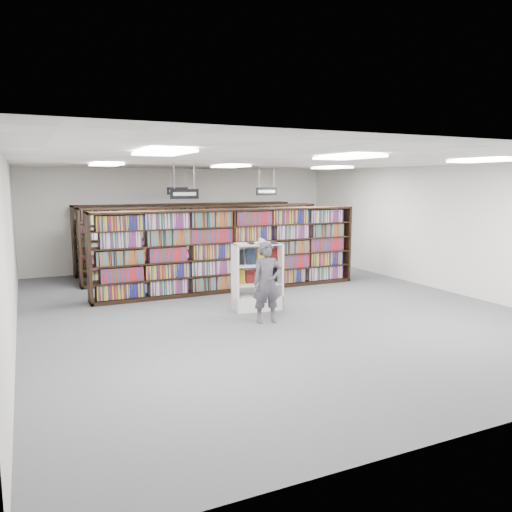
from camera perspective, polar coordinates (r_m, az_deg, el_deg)
name	(u,v)px	position (r m, az deg, el deg)	size (l,w,h in m)	color
floor	(265,308)	(11.14, 1.06, -5.95)	(12.00, 12.00, 0.00)	#4C4B50
ceiling	(266,162)	(10.80, 1.11, 10.73)	(10.00, 12.00, 0.10)	white
wall_back	(185,218)	(16.43, -8.17, 4.27)	(10.00, 0.10, 3.20)	silver
wall_front	(506,289)	(6.12, 26.65, -3.43)	(10.00, 0.10, 3.20)	silver
wall_left	(10,249)	(9.76, -26.31, 0.70)	(0.10, 12.00, 3.20)	silver
wall_right	(438,228)	(13.79, 20.12, 3.06)	(0.10, 12.00, 3.20)	silver
bookshelf_row_near	(231,250)	(12.73, -2.88, 0.67)	(7.00, 0.60, 2.10)	black
bookshelf_row_mid	(205,242)	(14.59, -5.84, 1.62)	(7.00, 0.60, 2.10)	black
bookshelf_row_far	(188,236)	(16.19, -7.82, 2.26)	(7.00, 0.60, 2.10)	black
aisle_sign_left	(184,193)	(11.17, -8.17, 7.14)	(0.65, 0.02, 0.80)	#B2B2B7
aisle_sign_right	(267,191)	(14.14, 1.22, 7.47)	(0.65, 0.02, 0.80)	#B2B2B7
aisle_sign_center	(178,190)	(15.29, -8.95, 7.44)	(0.65, 0.02, 0.80)	#B2B2B7
troffer_front_left	(163,152)	(6.93, -10.59, 11.57)	(0.60, 1.20, 0.04)	white
troffer_front_center	(349,157)	(8.21, 10.53, 11.05)	(0.60, 1.20, 0.04)	white
troffer_front_right	(483,161)	(10.24, 24.55, 9.89)	(0.60, 1.20, 0.04)	white
troffer_back_left	(106,164)	(11.83, -16.76, 9.99)	(0.60, 1.20, 0.04)	white
troffer_back_center	(230,166)	(12.62, -2.95, 10.20)	(0.60, 1.20, 0.04)	white
troffer_back_right	(332,168)	(14.03, 8.66, 9.94)	(0.60, 1.20, 0.04)	white
endcap_display	(257,287)	(10.94, 0.08, -3.60)	(1.10, 0.65, 1.46)	white
open_book	(262,242)	(10.71, 0.72, 1.62)	(0.71, 0.52, 0.13)	black
shopper	(267,283)	(9.84, 1.28, -3.05)	(0.59, 0.39, 1.61)	#48424C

